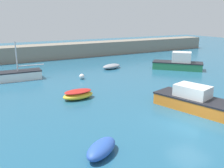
# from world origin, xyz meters

# --- Properties ---
(ground_plane) EXTENTS (120.00, 120.00, 0.20)m
(ground_plane) POSITION_xyz_m (0.00, 0.00, -0.10)
(ground_plane) COLOR #235B7A
(harbor_breakwater) EXTENTS (62.97, 3.54, 2.34)m
(harbor_breakwater) POSITION_xyz_m (0.00, 29.80, 1.17)
(harbor_breakwater) COLOR gray
(harbor_breakwater) RESTS_ON ground_plane
(rowboat_white_midwater) EXTENTS (3.08, 2.11, 0.62)m
(rowboat_white_midwater) POSITION_xyz_m (4.04, 17.95, 0.31)
(rowboat_white_midwater) COLOR gray
(rowboat_white_midwater) RESTS_ON ground_plane
(rowboat_with_red_cover) EXTENTS (2.79, 1.67, 0.76)m
(rowboat_with_red_cover) POSITION_xyz_m (-4.55, 8.31, 0.38)
(rowboat_with_red_cover) COLOR yellow
(rowboat_with_red_cover) RESTS_ON ground_plane
(dinghy_near_pier) EXTENTS (2.53, 2.25, 0.71)m
(dinghy_near_pier) POSITION_xyz_m (-6.84, -0.60, 0.36)
(dinghy_near_pier) COLOR #2D56B7
(dinghy_near_pier) RESTS_ON ground_plane
(motorboat_with_cabin) EXTENTS (3.91, 6.88, 1.82)m
(motorboat_with_cabin) POSITION_xyz_m (2.18, 1.59, 0.67)
(motorboat_with_cabin) COLOR orange
(motorboat_with_cabin) RESTS_ON ground_plane
(cabin_cruiser_white) EXTENTS (5.96, 6.11, 2.31)m
(cabin_cruiser_white) POSITION_xyz_m (11.50, 13.25, 0.84)
(cabin_cruiser_white) COLOR #287A4C
(cabin_cruiser_white) RESTS_ON ground_plane
(sailboat_twin_hulled) EXTENTS (5.31, 2.07, 4.21)m
(sailboat_twin_hulled) POSITION_xyz_m (-7.88, 17.57, 0.53)
(sailboat_twin_hulled) COLOR white
(sailboat_twin_hulled) RESTS_ON ground_plane
(mooring_buoy_white) EXTENTS (0.59, 0.59, 0.59)m
(mooring_buoy_white) POSITION_xyz_m (-1.64, 14.55, 0.29)
(mooring_buoy_white) COLOR white
(mooring_buoy_white) RESTS_ON ground_plane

